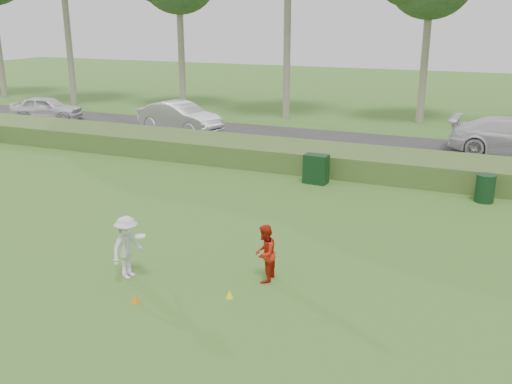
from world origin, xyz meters
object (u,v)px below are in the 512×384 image
at_px(player_red, 265,253).
at_px(car_left, 47,108).
at_px(utility_cabinet, 316,169).
at_px(car_mid, 180,117).
at_px(cone_orange, 135,298).
at_px(player_white, 127,247).
at_px(trash_bin, 485,188).
at_px(cone_yellow, 230,294).

relative_size(player_red, car_left, 0.34).
bearing_deg(utility_cabinet, car_mid, 150.07).
relative_size(utility_cabinet, car_mid, 0.23).
relative_size(player_red, car_mid, 0.29).
height_order(car_left, car_mid, car_mid).
distance_m(car_left, car_mid, 9.43).
distance_m(cone_orange, car_left, 25.41).
bearing_deg(car_left, player_white, -150.41).
height_order(player_red, utility_cabinet, player_red).
bearing_deg(cone_orange, player_white, 130.54).
bearing_deg(player_white, car_mid, 30.43).
distance_m(trash_bin, car_left, 26.25).
bearing_deg(car_left, cone_yellow, -146.26).
xyz_separation_m(cone_yellow, car_mid, (-10.86, 16.40, 0.78)).
relative_size(player_red, utility_cabinet, 1.28).
distance_m(cone_orange, car_mid, 19.64).
relative_size(cone_yellow, car_mid, 0.04).
relative_size(player_white, player_red, 1.11).
height_order(player_red, car_left, car_left).
bearing_deg(player_white, player_red, -66.18).
height_order(player_red, trash_bin, player_red).
bearing_deg(trash_bin, cone_yellow, -117.44).
distance_m(cone_yellow, car_left, 26.13).
bearing_deg(car_mid, cone_yellow, -133.78).
bearing_deg(cone_yellow, player_red, 70.69).
height_order(cone_yellow, utility_cabinet, utility_cabinet).
xyz_separation_m(player_white, utility_cabinet, (1.81, 9.80, -0.23)).
xyz_separation_m(cone_yellow, car_left, (-20.29, 16.45, 0.69)).
bearing_deg(player_red, cone_yellow, -23.26).
height_order(utility_cabinet, car_left, car_left).
height_order(cone_orange, cone_yellow, cone_orange).
distance_m(player_red, cone_orange, 3.23).
relative_size(player_red, trash_bin, 1.47).
relative_size(player_red, cone_orange, 6.79).
relative_size(cone_yellow, car_left, 0.05).
xyz_separation_m(cone_orange, trash_bin, (7.01, 10.94, 0.39)).
xyz_separation_m(cone_orange, car_mid, (-8.98, 17.45, 0.77)).
bearing_deg(cone_yellow, cone_orange, -150.80).
height_order(cone_orange, car_left, car_left).
bearing_deg(car_left, car_mid, -107.52).
height_order(player_white, cone_yellow, player_white).
relative_size(cone_yellow, trash_bin, 0.20).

